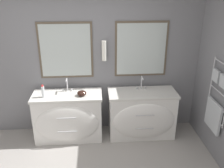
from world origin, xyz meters
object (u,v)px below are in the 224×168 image
(toiletry_bottle, at_px, (43,92))
(amenity_bowl, at_px, (82,93))
(vanity_right, at_px, (142,114))
(vanity_left, at_px, (68,117))

(toiletry_bottle, height_order, amenity_bowl, toiletry_bottle)
(amenity_bowl, bearing_deg, vanity_right, 2.22)
(vanity_left, bearing_deg, amenity_bowl, -8.98)
(amenity_bowl, bearing_deg, vanity_left, 171.02)
(vanity_left, height_order, toiletry_bottle, toiletry_bottle)
(amenity_bowl, bearing_deg, toiletry_bottle, -178.91)
(toiletry_bottle, distance_m, amenity_bowl, 0.61)
(vanity_right, relative_size, amenity_bowl, 7.76)
(vanity_left, relative_size, toiletry_bottle, 5.44)
(vanity_right, height_order, toiletry_bottle, toiletry_bottle)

